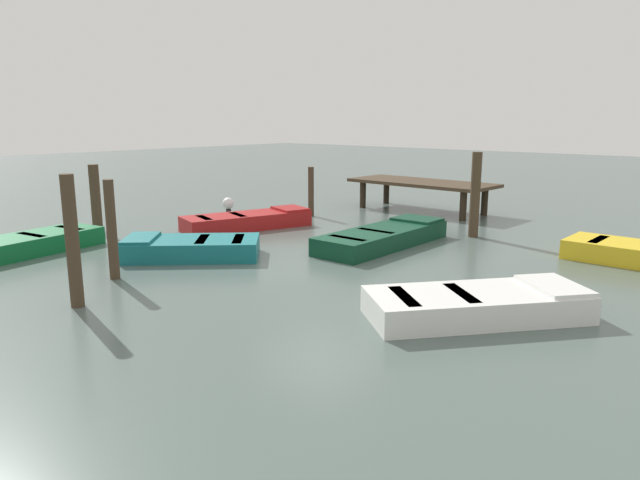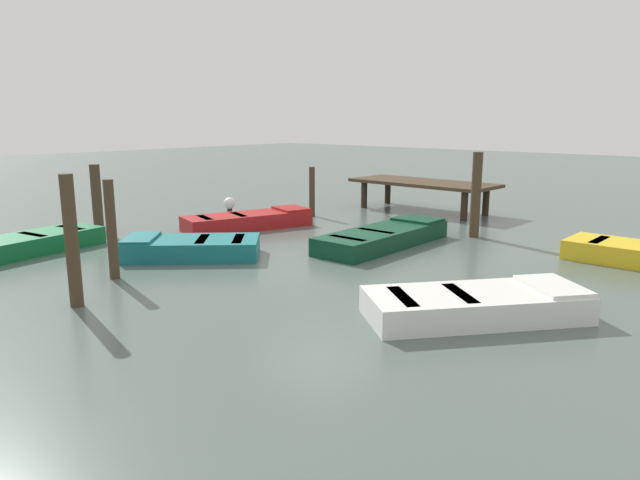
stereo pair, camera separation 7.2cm
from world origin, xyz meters
The scene contains 13 objects.
ground_plane centered at (0.00, 0.00, 0.00)m, with size 80.00×80.00×0.00m, color #4C5B56.
dock_segment centered at (-1.59, 6.69, 0.83)m, with size 4.64×1.98×0.95m.
rowboat_dark_green centered at (0.43, 1.75, 0.22)m, with size 1.25×3.83×0.46m.
rowboat_white centered at (4.33, -1.41, 0.22)m, with size 2.98×3.29×0.46m.
rowboat_teal centered at (-1.96, -1.89, 0.22)m, with size 2.88×2.85×0.46m.
rowboat_green centered at (-4.93, -4.18, 0.22)m, with size 1.73×3.59×0.46m.
rowboat_red centered at (-3.54, 1.12, 0.22)m, with size 2.06×3.57×0.46m.
mooring_piling_near_left centered at (1.52, 4.05, 1.05)m, with size 0.24×0.24×2.09m, color #423323.
mooring_piling_mid_right centered at (-6.21, -1.71, 0.87)m, with size 0.26×0.26×1.73m, color #423323.
mooring_piling_mid_left centered at (-1.67, -3.83, 0.91)m, with size 0.18×0.18×1.83m, color #423323.
mooring_piling_center centered at (-0.65, -5.05, 1.04)m, with size 0.21×0.21×2.08m, color #423323.
mooring_piling_far_right centered at (-3.60, 3.71, 0.74)m, with size 0.17×0.17×1.47m, color #423323.
marker_buoy centered at (-5.92, 2.45, 0.29)m, with size 0.36×0.36×0.48m.
Camera 2 is at (7.99, -9.05, 2.91)m, focal length 32.54 mm.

